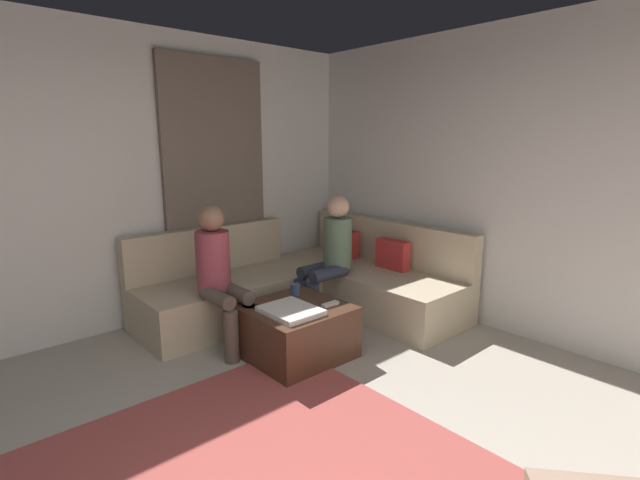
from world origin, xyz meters
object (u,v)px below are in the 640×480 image
Objects in this scene: sectional_couch at (309,284)px; coffee_mug at (295,289)px; person_on_couch_side at (219,271)px; person_on_couch_back at (330,252)px; ottoman at (295,331)px; game_remote at (330,304)px.

coffee_mug is at bearing -49.43° from sectional_couch.
person_on_couch_side is at bearing -121.14° from coffee_mug.
coffee_mug is at bearing 148.86° from person_on_couch_side.
person_on_couch_back reaches higher than sectional_couch.
sectional_couch is 0.75m from coffee_mug.
ottoman is at bearing 123.23° from person_on_couch_side.
game_remote is at bearing 50.71° from ottoman.
coffee_mug is 0.08× the size of person_on_couch_side.
ottoman is 8.00× the size of coffee_mug.
ottoman is at bearing -129.29° from game_remote.
ottoman is 5.07× the size of game_remote.
sectional_couch is 1.01m from ottoman.
person_on_couch_back is at bearing 12.01° from sectional_couch.
person_on_couch_side is (-0.54, -0.36, 0.45)m from ottoman.
game_remote is 0.86m from person_on_couch_back.
game_remote is at bearing 128.53° from person_on_couch_side.
person_on_couch_side is (0.15, -1.09, 0.38)m from sectional_couch.
ottoman is 1.00m from person_on_couch_back.
game_remote is at bearing 5.71° from coffee_mug.
game_remote is 0.12× the size of person_on_couch_side.
sectional_couch is at bearing 12.01° from person_on_couch_back.
coffee_mug is 0.08× the size of person_on_couch_back.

